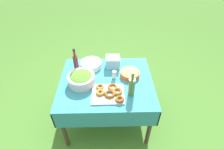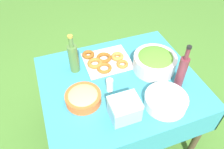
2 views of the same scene
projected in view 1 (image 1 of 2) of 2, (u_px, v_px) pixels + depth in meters
The scene contains 10 objects.
ground_plane at pixel (107, 117), 2.54m from camera, with size 14.00×14.00×0.00m, color #477A2D.
picnic_table at pixel (106, 87), 2.15m from camera, with size 1.11×0.94×0.70m.
salad_bowl at pixel (81, 79), 2.01m from camera, with size 0.31×0.31×0.14m.
pasta_bowl at pixel (130, 73), 2.13m from camera, with size 0.23×0.23×0.08m.
donut_platter at pixel (109, 93), 1.91m from camera, with size 0.36×0.32×0.05m.
plate_stack at pixel (91, 64), 2.28m from camera, with size 0.27×0.27×0.07m.
olive_oil_bottle at pixel (132, 86), 1.84m from camera, with size 0.07×0.07×0.31m.
wine_bottle at pixel (76, 64), 2.13m from camera, with size 0.06×0.06×0.34m.
cooler_box at pixel (113, 62), 2.26m from camera, with size 0.18×0.14×0.15m.
salt_shaker at pixel (114, 75), 2.10m from camera, with size 0.05×0.05×0.10m.
Camera 1 is at (0.03, -1.55, 2.10)m, focal length 28.00 mm.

